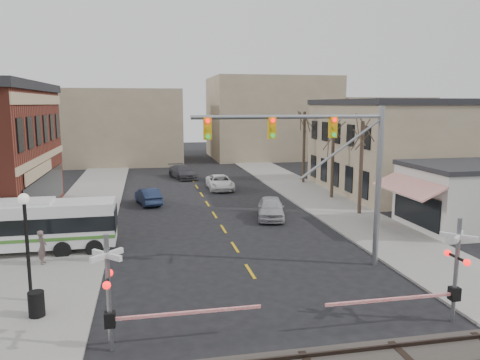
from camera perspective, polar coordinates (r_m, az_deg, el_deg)
name	(u,v)px	position (r m, az deg, el deg)	size (l,w,h in m)	color
ground	(260,287)	(21.44, 2.46, -12.93)	(160.00, 160.00, 0.00)	black
sidewalk_west	(89,203)	(40.34, -17.90, -2.67)	(5.00, 60.00, 0.12)	gray
sidewalk_east	(309,194)	(42.55, 8.43, -1.71)	(5.00, 60.00, 0.12)	gray
tan_building	(437,145)	(47.69, 22.87, 3.94)	(20.30, 15.30, 8.50)	gray
awning_shop	(473,196)	(34.01, 26.49, -1.76)	(9.74, 6.20, 4.30)	beige
tree_east_a	(361,168)	(35.11, 14.53, 1.45)	(0.28, 0.28, 6.75)	#382B21
tree_east_b	(333,161)	(40.68, 11.22, 2.29)	(0.28, 0.28, 6.30)	#382B21
tree_east_c	(304,147)	(48.14, 7.80, 3.98)	(0.28, 0.28, 7.20)	#382B21
transit_bus	(11,226)	(28.09, -26.11, -5.06)	(10.91, 2.46, 2.80)	silver
traffic_signal_mast	(330,154)	(22.81, 10.86, 3.10)	(9.38, 0.30, 8.00)	gray
rr_crossing_west	(122,293)	(16.20, -14.17, -13.26)	(5.60, 1.36, 4.00)	gray
rr_crossing_east	(446,272)	(19.11, 23.79, -10.25)	(5.60, 1.36, 4.00)	gray
street_lamp	(26,225)	(20.65, -24.66, -5.01)	(0.44, 0.44, 4.48)	black
trash_bin	(36,304)	(19.88, -23.57, -13.68)	(0.60, 0.60, 0.97)	black
car_a	(271,208)	(33.40, 3.78, -3.42)	(1.81, 4.51, 1.54)	#ABABB0
car_b	(148,196)	(38.72, -11.15, -1.95)	(1.42, 4.08, 1.34)	#19233E
car_c	(220,182)	(44.59, -2.46, -0.30)	(2.27, 4.92, 1.37)	white
car_d	(183,172)	(51.56, -6.99, 0.99)	(2.03, 4.99, 1.45)	#3E3D42
pedestrian_near	(42,247)	(25.69, -22.96, -7.55)	(0.63, 0.42, 1.73)	#665451
pedestrian_far	(57,229)	(29.32, -21.44, -5.53)	(0.79, 0.61, 1.62)	#2C2B4C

